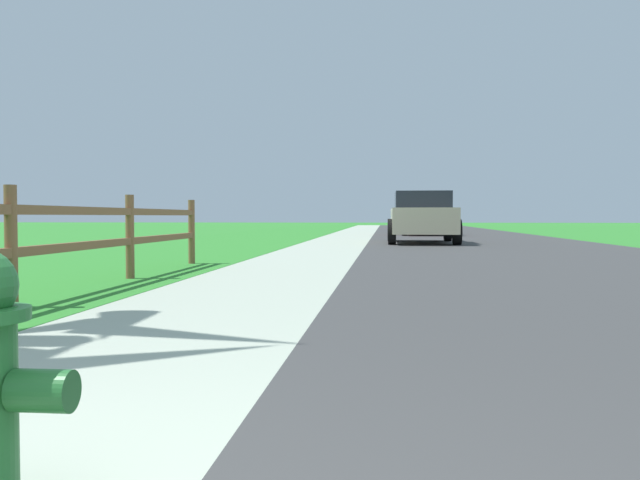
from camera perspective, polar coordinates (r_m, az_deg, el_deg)
ground_plane at (r=25.77m, az=4.38°, el=0.21°), size 120.00×120.00×0.00m
road_asphalt at (r=27.92m, az=11.67°, el=0.32°), size 7.00×66.00×0.01m
curb_concrete at (r=27.99m, az=-1.68°, el=0.37°), size 6.00×66.00×0.01m
grass_verge at (r=28.22m, az=-4.70°, el=0.38°), size 5.00×66.00×0.00m
rail_fence at (r=6.53m, az=-24.69°, el=0.30°), size 0.11×11.17×1.09m
parked_suv_beige at (r=20.69m, az=8.61°, el=1.95°), size 2.06×4.53×1.55m
parked_car_red at (r=29.64m, az=8.80°, el=1.99°), size 2.04×4.39×1.61m
parked_car_blue at (r=39.48m, az=8.35°, el=1.89°), size 2.15×4.70×1.50m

